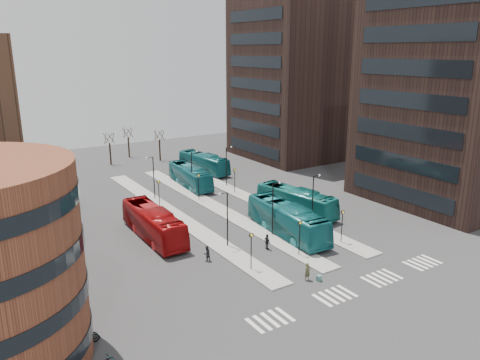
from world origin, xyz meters
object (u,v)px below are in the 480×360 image
teal_bus_a (287,219)px  commuter_c (291,231)px  teal_bus_c (296,201)px  suitcase (319,278)px  red_bus (153,223)px  teal_bus_d (204,163)px  bicycle_mid (87,338)px  commuter_b (267,242)px  bicycle_far (86,337)px  commuter_a (207,254)px  traveller (308,272)px  teal_bus_b (190,176)px

teal_bus_a → commuter_c: (-0.05, -0.89, -1.08)m
teal_bus_c → suitcase: bearing=-131.6°
suitcase → red_bus: (-8.75, 17.94, 1.50)m
suitcase → teal_bus_c: bearing=41.7°
teal_bus_d → commuter_c: size_ratio=7.91×
commuter_c → bicycle_mid: size_ratio=0.87×
commuter_b → bicycle_far: 21.72m
red_bus → teal_bus_d: bearing=51.1°
teal_bus_d → bicycle_mid: (-30.89, -39.09, -1.13)m
suitcase → teal_bus_c: teal_bus_c is taller
teal_bus_d → commuter_a: 35.87m
commuter_a → commuter_b: size_ratio=0.94×
bicycle_mid → bicycle_far: 0.29m
bicycle_mid → teal_bus_d: bearing=-32.4°
traveller → bicycle_far: traveller is taller
traveller → bicycle_far: (-19.82, 1.47, -0.42)m
commuter_b → bicycle_far: size_ratio=1.01×
teal_bus_d → bicycle_mid: size_ratio=6.88×
traveller → commuter_a: traveller is taller
commuter_a → teal_bus_b: bearing=-122.9°
teal_bus_c → teal_bus_d: size_ratio=1.02×
teal_bus_a → traveller: (-5.39, -9.87, -0.96)m
traveller → bicycle_far: 19.88m
teal_bus_a → teal_bus_d: teal_bus_a is taller
suitcase → teal_bus_a: bearing=51.2°
teal_bus_d → commuter_c: teal_bus_d is taller
suitcase → traveller: (-0.82, 0.69, 0.59)m
traveller → commuter_c: 10.45m
bicycle_mid → bicycle_far: size_ratio=1.02×
red_bus → teal_bus_c: (18.82, -2.35, -0.09)m
suitcase → teal_bus_a: teal_bus_a is taller
suitcase → teal_bus_d: (10.25, 40.97, 1.37)m
teal_bus_b → teal_bus_d: (6.03, 6.65, 0.01)m
teal_bus_a → bicycle_mid: teal_bus_a is taller
teal_bus_d → traveller: teal_bus_d is taller
teal_bus_a → teal_bus_d: (5.69, 30.41, -0.18)m
teal_bus_a → bicycle_far: size_ratio=7.79×
red_bus → commuter_c: red_bus is taller
teal_bus_a → commuter_b: bearing=-149.2°
commuter_b → teal_bus_d: bearing=-15.9°
teal_bus_b → commuter_b: (-4.05, -25.95, -0.78)m
red_bus → teal_bus_c: bearing=-6.4°
bicycle_far → commuter_a: bearing=-71.1°
teal_bus_b → teal_bus_d: bearing=52.1°
teal_bus_d → commuter_b: 34.13m
teal_bus_d → teal_bus_a: bearing=-107.3°
commuter_a → bicycle_far: size_ratio=0.95×
suitcase → traveller: traveller is taller
teal_bus_a → commuter_b: 5.01m
suitcase → commuter_a: commuter_a is taller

